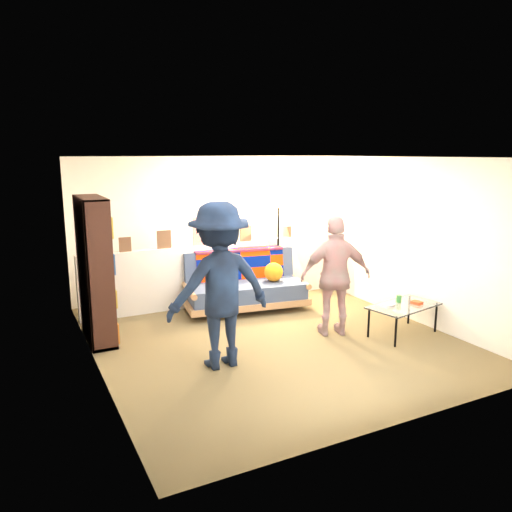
{
  "coord_description": "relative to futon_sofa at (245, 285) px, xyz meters",
  "views": [
    {
      "loc": [
        -3.05,
        -5.65,
        2.46
      ],
      "look_at": [
        0.0,
        0.4,
        1.05
      ],
      "focal_mm": 35.0,
      "sensor_mm": 36.0,
      "label": 1
    }
  ],
  "objects": [
    {
      "name": "person_left",
      "position": [
        -1.19,
        -1.81,
        0.58
      ],
      "size": [
        1.25,
        0.72,
        1.92
      ],
      "primitive_type": "imported",
      "rotation": [
        0.0,
        0.0,
        3.15
      ],
      "color": "black",
      "rests_on": "ground"
    },
    {
      "name": "person_right",
      "position": [
        0.6,
        -1.59,
        0.44
      ],
      "size": [
        1.04,
        0.69,
        1.64
      ],
      "primitive_type": "imported",
      "rotation": [
        0.0,
        0.0,
        2.82
      ],
      "color": "pink",
      "rests_on": "ground"
    },
    {
      "name": "room_shell",
      "position": [
        -0.26,
        -0.82,
        1.29
      ],
      "size": [
        4.6,
        5.05,
        2.45
      ],
      "color": "silver",
      "rests_on": "ground"
    },
    {
      "name": "coffee_table",
      "position": [
        1.43,
        -2.02,
        0.01
      ],
      "size": [
        1.09,
        0.73,
        0.52
      ],
      "color": "black",
      "rests_on": "ground"
    },
    {
      "name": "bookshelf",
      "position": [
        -2.34,
        -0.34,
        0.51
      ],
      "size": [
        0.32,
        0.95,
        1.91
      ],
      "color": "black",
      "rests_on": "ground"
    },
    {
      "name": "futon_sofa",
      "position": [
        0.0,
        0.0,
        0.0
      ],
      "size": [
        2.02,
        1.16,
        0.82
      ],
      "color": "#A67950",
      "rests_on": "ground"
    },
    {
      "name": "ledge_decor",
      "position": [
        -0.48,
        0.49,
        0.79
      ],
      "size": [
        2.97,
        0.02,
        0.45
      ],
      "color": "brown",
      "rests_on": "half_wall_ledge"
    },
    {
      "name": "ground",
      "position": [
        -0.26,
        -1.29,
        -0.38
      ],
      "size": [
        5.0,
        5.0,
        0.0
      ],
      "primitive_type": "plane",
      "color": "brown",
      "rests_on": "ground"
    },
    {
      "name": "half_wall_ledge",
      "position": [
        -0.26,
        0.51,
        0.12
      ],
      "size": [
        4.45,
        0.15,
        1.0
      ],
      "primitive_type": "cube",
      "color": "silver",
      "rests_on": "ground"
    },
    {
      "name": "floor_lamp",
      "position": [
        0.75,
        0.31,
        0.78
      ],
      "size": [
        0.38,
        0.32,
        1.63
      ],
      "color": "black",
      "rests_on": "ground"
    }
  ]
}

